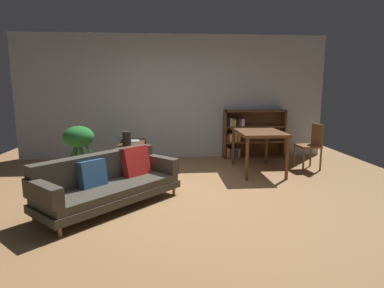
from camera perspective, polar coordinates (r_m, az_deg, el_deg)
name	(u,v)px	position (r m, az deg, el deg)	size (l,w,h in m)	color
ground_plane	(177,196)	(4.75, -2.62, -9.21)	(8.16, 8.16, 0.00)	#A87A4C
back_wall_panel	(173,97)	(7.19, -3.40, 8.31)	(6.80, 0.10, 2.70)	silver
fabric_couch	(108,181)	(4.44, -14.69, -6.47)	(1.87, 1.89, 0.73)	olive
media_console	(132,159)	(5.93, -10.58, -2.57)	(0.44, 1.07, 0.58)	#56351E
open_laptop	(130,140)	(6.06, -11.01, 0.68)	(0.43, 0.37, 0.07)	silver
desk_speaker	(127,138)	(5.64, -11.54, 1.01)	(0.15, 0.15, 0.24)	#2D2823
potted_floor_plant	(79,145)	(5.78, -19.52, -0.24)	(0.56, 0.54, 0.92)	brown
dining_table	(258,135)	(6.07, 11.74, 1.58)	(0.79, 1.25, 0.78)	brown
dining_chair_near	(311,144)	(6.60, 20.49, 0.06)	(0.43, 0.42, 0.87)	brown
bookshelf	(249,134)	(7.32, 10.14, 1.70)	(1.38, 0.30, 1.07)	brown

